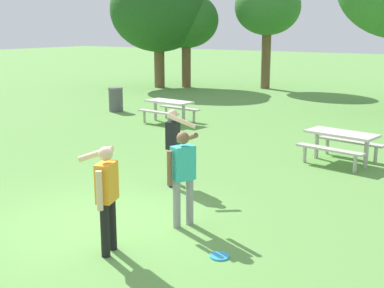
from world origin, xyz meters
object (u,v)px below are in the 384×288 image
(tree_broad_center, at_px, (186,21))
(tree_far_right, at_px, (268,8))
(picnic_table_near, at_px, (341,141))
(picnic_table_far, at_px, (169,107))
(person_catcher, at_px, (174,141))
(tree_tall_left, at_px, (159,11))
(person_bystander, at_px, (183,171))
(person_thrower, at_px, (106,192))
(trash_can_further_along, at_px, (116,99))
(frisbee, at_px, (220,256))

(tree_broad_center, relative_size, tree_far_right, 0.88)
(tree_broad_center, distance_m, tree_far_right, 4.44)
(picnic_table_near, relative_size, picnic_table_far, 1.04)
(person_catcher, xyz_separation_m, tree_tall_left, (-11.04, 14.26, 3.21))
(person_catcher, bearing_deg, tree_tall_left, 127.74)
(tree_far_right, bearing_deg, picnic_table_near, -58.00)
(tree_tall_left, xyz_separation_m, tree_far_right, (5.18, 2.76, 0.12))
(person_catcher, relative_size, tree_broad_center, 0.32)
(tree_broad_center, bearing_deg, tree_tall_left, -144.07)
(picnic_table_near, xyz_separation_m, tree_tall_left, (-13.44, 10.47, 3.61))
(picnic_table_far, bearing_deg, person_bystander, -52.89)
(picnic_table_far, bearing_deg, tree_far_right, 97.70)
(person_bystander, relative_size, tree_broad_center, 0.32)
(person_thrower, height_order, tree_tall_left, tree_tall_left)
(person_bystander, bearing_deg, person_thrower, -102.68)
(tree_broad_center, bearing_deg, person_catcher, -57.02)
(trash_can_further_along, distance_m, tree_far_right, 11.16)
(person_thrower, distance_m, trash_can_further_along, 13.15)
(person_catcher, xyz_separation_m, tree_far_right, (-5.86, 17.02, 3.33))
(person_catcher, distance_m, trash_can_further_along, 10.07)
(tree_tall_left, height_order, tree_far_right, tree_tall_left)
(person_bystander, bearing_deg, picnic_table_far, 127.11)
(trash_can_further_along, bearing_deg, tree_far_right, 80.81)
(picnic_table_near, distance_m, picnic_table_far, 7.08)
(person_catcher, bearing_deg, tree_far_right, 109.01)
(picnic_table_far, bearing_deg, tree_tall_left, 128.59)
(frisbee, bearing_deg, person_bystander, 147.99)
(person_thrower, relative_size, tree_broad_center, 0.32)
(tree_far_right, bearing_deg, trash_can_further_along, -99.19)
(person_bystander, relative_size, picnic_table_near, 0.86)
(person_catcher, height_order, person_bystander, same)
(person_thrower, height_order, tree_far_right, tree_far_right)
(person_thrower, height_order, frisbee, person_thrower)
(person_catcher, bearing_deg, frisbee, -43.90)
(person_thrower, xyz_separation_m, frisbee, (1.47, 0.78, -0.95))
(tree_tall_left, relative_size, tree_broad_center, 1.24)
(person_catcher, height_order, picnic_table_far, person_catcher)
(picnic_table_near, distance_m, trash_can_further_along, 10.35)
(person_thrower, bearing_deg, picnic_table_near, 79.46)
(picnic_table_near, relative_size, tree_far_right, 0.33)
(tree_broad_center, bearing_deg, person_thrower, -59.31)
(person_bystander, bearing_deg, tree_far_right, 111.22)
(person_bystander, relative_size, tree_far_right, 0.28)
(frisbee, xyz_separation_m, picnic_table_far, (-6.92, 8.36, 0.55))
(person_bystander, distance_m, picnic_table_far, 9.59)
(tree_tall_left, bearing_deg, frisbee, -50.88)
(person_bystander, height_order, frisbee, person_bystander)
(person_catcher, relative_size, trash_can_further_along, 1.71)
(picnic_table_near, xyz_separation_m, trash_can_further_along, (-9.94, 2.87, -0.08))
(person_thrower, distance_m, tree_tall_left, 21.55)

